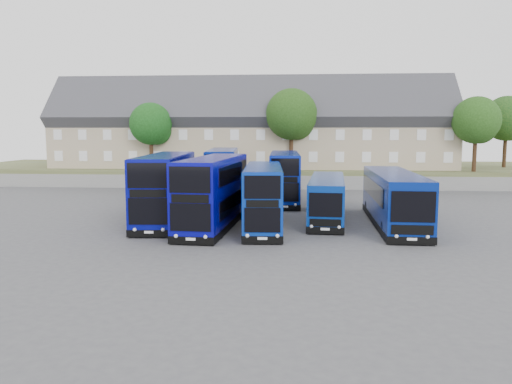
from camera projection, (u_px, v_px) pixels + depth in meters
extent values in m
plane|color=#46464B|center=(256.00, 232.00, 31.81)|extent=(120.00, 120.00, 0.00)
cube|color=slate|center=(273.00, 182.00, 55.47)|extent=(70.00, 0.40, 1.50)
cube|color=#4F5530|center=(276.00, 173.00, 65.34)|extent=(80.00, 20.00, 2.00)
cube|color=tan|center=(85.00, 142.00, 62.72)|extent=(6.00, 8.00, 6.00)
cube|color=#323136|center=(84.00, 118.00, 62.36)|extent=(6.00, 10.40, 10.40)
cube|color=brown|center=(94.00, 87.00, 61.78)|extent=(0.60, 0.90, 1.40)
cube|color=tan|center=(131.00, 143.00, 62.27)|extent=(6.00, 8.00, 6.00)
cube|color=#323136|center=(130.00, 118.00, 61.90)|extent=(6.00, 10.40, 10.40)
cube|color=brown|center=(141.00, 87.00, 61.32)|extent=(0.60, 0.90, 1.40)
cube|color=tan|center=(178.00, 143.00, 61.81)|extent=(6.00, 8.00, 6.00)
cube|color=#323136|center=(178.00, 118.00, 61.45)|extent=(6.00, 10.40, 10.40)
cube|color=brown|center=(189.00, 86.00, 60.87)|extent=(0.60, 0.90, 1.40)
cube|color=tan|center=(226.00, 143.00, 61.35)|extent=(6.00, 8.00, 6.00)
cube|color=#323136|center=(226.00, 118.00, 60.99)|extent=(6.00, 10.40, 10.40)
cube|color=brown|center=(238.00, 86.00, 60.41)|extent=(0.60, 0.90, 1.40)
cube|color=tan|center=(275.00, 143.00, 60.90)|extent=(6.00, 8.00, 6.00)
cube|color=#323136|center=(275.00, 118.00, 60.53)|extent=(6.00, 10.40, 10.40)
cube|color=brown|center=(288.00, 86.00, 59.95)|extent=(0.60, 0.90, 1.40)
cube|color=tan|center=(324.00, 143.00, 60.44)|extent=(6.00, 8.00, 6.00)
cube|color=#323136|center=(325.00, 118.00, 60.08)|extent=(6.00, 10.40, 10.40)
cube|color=brown|center=(338.00, 85.00, 59.50)|extent=(0.60, 0.90, 1.40)
cube|color=tan|center=(375.00, 143.00, 59.98)|extent=(6.00, 8.00, 6.00)
cube|color=#323136|center=(375.00, 118.00, 59.62)|extent=(6.00, 10.40, 10.40)
cube|color=brown|center=(389.00, 85.00, 59.04)|extent=(0.60, 0.90, 1.40)
cube|color=tan|center=(426.00, 143.00, 59.53)|extent=(6.00, 8.00, 6.00)
cube|color=#323136|center=(427.00, 118.00, 59.16)|extent=(6.00, 10.40, 10.40)
cube|color=brown|center=(441.00, 85.00, 58.58)|extent=(0.60, 0.90, 1.40)
cube|color=#070981|center=(166.00, 186.00, 35.45)|extent=(3.57, 11.96, 4.36)
cube|color=black|center=(167.00, 217.00, 35.72)|extent=(3.62, 12.00, 0.45)
cube|color=black|center=(148.00, 211.00, 29.67)|extent=(2.38, 0.24, 1.61)
cube|color=black|center=(147.00, 176.00, 29.41)|extent=(2.38, 0.24, 1.50)
cylinder|color=black|center=(138.00, 224.00, 32.03)|extent=(0.38, 1.02, 1.00)
cube|color=#08078F|center=(214.00, 190.00, 33.38)|extent=(3.37, 11.74, 4.29)
cube|color=black|center=(214.00, 222.00, 33.64)|extent=(3.42, 11.78, 0.45)
cube|color=black|center=(190.00, 217.00, 27.75)|extent=(2.33, 0.21, 1.58)
cube|color=black|center=(190.00, 180.00, 27.50)|extent=(2.33, 0.21, 1.48)
cylinder|color=black|center=(182.00, 229.00, 30.25)|extent=(0.36, 1.02, 1.00)
cube|color=#082FA2|center=(263.00, 195.00, 32.98)|extent=(2.85, 10.35, 3.75)
cube|color=black|center=(263.00, 223.00, 33.21)|extent=(2.89, 10.40, 0.45)
cube|color=black|center=(262.00, 220.00, 27.96)|extent=(2.03, 0.16, 1.40)
cube|color=black|center=(262.00, 187.00, 27.73)|extent=(2.03, 0.16, 1.30)
cylinder|color=black|center=(246.00, 229.00, 30.31)|extent=(0.35, 1.01, 1.00)
cube|color=navy|center=(223.00, 172.00, 48.39)|extent=(3.62, 11.73, 4.27)
cube|color=black|center=(223.00, 194.00, 48.66)|extent=(3.66, 11.77, 0.45)
cube|color=black|center=(219.00, 187.00, 42.74)|extent=(2.32, 0.26, 1.57)
cube|color=black|center=(219.00, 163.00, 42.48)|extent=(2.32, 0.26, 1.47)
cylinder|color=black|center=(208.00, 197.00, 45.08)|extent=(0.39, 1.02, 1.00)
cube|color=#081E9A|center=(285.00, 176.00, 45.20)|extent=(2.80, 11.13, 4.08)
cube|color=black|center=(284.00, 199.00, 45.45)|extent=(2.84, 11.17, 0.45)
cube|color=black|center=(285.00, 192.00, 39.78)|extent=(2.22, 0.12, 1.51)
cube|color=black|center=(285.00, 167.00, 39.54)|extent=(2.22, 0.12, 1.41)
cylinder|color=black|center=(272.00, 201.00, 42.18)|extent=(0.33, 1.01, 1.00)
cube|color=#072F92|center=(327.00, 196.00, 36.10)|extent=(3.22, 11.33, 2.72)
cube|color=black|center=(327.00, 216.00, 36.28)|extent=(3.27, 11.38, 0.45)
cube|color=black|center=(326.00, 205.00, 30.57)|extent=(2.03, 0.22, 1.49)
cylinder|color=black|center=(310.00, 221.00, 33.09)|extent=(0.38, 1.02, 1.00)
cube|color=navy|center=(394.00, 196.00, 34.17)|extent=(3.12, 13.15, 3.25)
cube|color=black|center=(393.00, 220.00, 34.38)|extent=(3.17, 13.19, 0.45)
cube|color=black|center=(413.00, 207.00, 27.66)|extent=(2.42, 0.13, 1.74)
cylinder|color=black|center=(384.00, 229.00, 30.20)|extent=(0.33, 1.01, 1.00)
cylinder|color=#382314|center=(151.00, 153.00, 57.15)|extent=(0.44, 0.44, 3.75)
sphere|color=#123A0F|center=(151.00, 124.00, 56.74)|extent=(4.80, 4.80, 4.80)
sphere|color=#123A0F|center=(157.00, 130.00, 57.18)|extent=(3.30, 3.30, 3.30)
cylinder|color=#382314|center=(291.00, 150.00, 56.38)|extent=(0.44, 0.44, 4.50)
sphere|color=#1C390F|center=(291.00, 114.00, 55.89)|extent=(5.76, 5.76, 5.76)
sphere|color=#1C390F|center=(297.00, 122.00, 56.35)|extent=(3.96, 3.96, 3.96)
cylinder|color=#382314|center=(475.00, 153.00, 54.40)|extent=(0.44, 0.44, 4.00)
sphere|color=#1C3D10|center=(476.00, 120.00, 53.96)|extent=(5.12, 5.12, 5.12)
sphere|color=#1C3D10|center=(480.00, 128.00, 54.41)|extent=(3.52, 3.52, 3.52)
cylinder|color=#382314|center=(505.00, 150.00, 60.85)|extent=(0.44, 0.44, 4.25)
sphere|color=#0E3612|center=(507.00, 118.00, 60.39)|extent=(5.44, 5.44, 5.44)
sphere|color=#0E3612|center=(510.00, 125.00, 60.84)|extent=(3.74, 3.74, 3.74)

